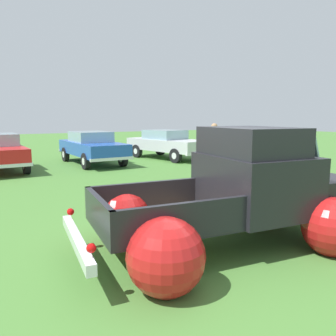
{
  "coord_description": "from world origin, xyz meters",
  "views": [
    {
      "loc": [
        -3.32,
        -4.05,
        2.09
      ],
      "look_at": [
        0.0,
        1.65,
        1.08
      ],
      "focal_mm": 35.86,
      "sensor_mm": 36.0,
      "label": 1
    }
  ],
  "objects_px": {
    "vintage_pickup_truck": "(241,199)",
    "show_car_1": "(92,146)",
    "spectator_0": "(214,144)",
    "show_car_2": "(167,143)"
  },
  "relations": [
    {
      "from": "vintage_pickup_truck",
      "to": "spectator_0",
      "type": "distance_m",
      "value": 7.65
    },
    {
      "from": "vintage_pickup_truck",
      "to": "show_car_1",
      "type": "xyz_separation_m",
      "value": [
        0.88,
        10.62,
        0.03
      ]
    },
    {
      "from": "show_car_1",
      "to": "vintage_pickup_truck",
      "type": "bearing_deg",
      "value": -6.65
    },
    {
      "from": "show_car_1",
      "to": "show_car_2",
      "type": "distance_m",
      "value": 3.8
    },
    {
      "from": "show_car_1",
      "to": "spectator_0",
      "type": "distance_m",
      "value": 5.56
    },
    {
      "from": "show_car_1",
      "to": "spectator_0",
      "type": "bearing_deg",
      "value": 36.74
    },
    {
      "from": "vintage_pickup_truck",
      "to": "spectator_0",
      "type": "xyz_separation_m",
      "value": [
        4.35,
        6.28,
        0.3
      ]
    },
    {
      "from": "show_car_1",
      "to": "show_car_2",
      "type": "xyz_separation_m",
      "value": [
        3.8,
        -0.1,
        -0.0
      ]
    },
    {
      "from": "vintage_pickup_truck",
      "to": "spectator_0",
      "type": "height_order",
      "value": "vintage_pickup_truck"
    },
    {
      "from": "show_car_1",
      "to": "spectator_0",
      "type": "xyz_separation_m",
      "value": [
        3.47,
        -4.34,
        0.28
      ]
    }
  ]
}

